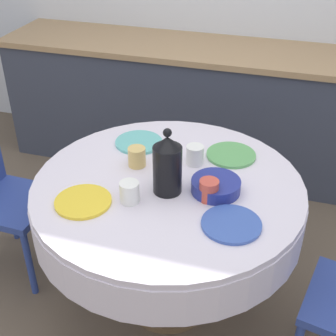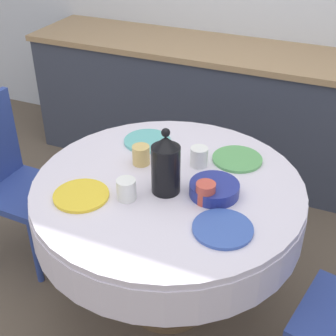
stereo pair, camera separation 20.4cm
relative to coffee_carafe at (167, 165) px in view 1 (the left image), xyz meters
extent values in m
plane|color=brown|center=(-0.01, 0.06, -0.89)|extent=(12.00, 12.00, 0.00)
cube|color=#383D4C|center=(-0.01, 1.49, -0.45)|extent=(3.20, 0.60, 0.88)
cube|color=#A37F56|center=(-0.01, 1.49, 0.01)|extent=(3.24, 0.64, 0.04)
cylinder|color=brown|center=(-0.01, 0.06, -0.87)|extent=(0.44, 0.44, 0.04)
cylinder|color=brown|center=(-0.01, 0.06, -0.60)|extent=(0.11, 0.11, 0.51)
cylinder|color=silver|center=(-0.01, 0.06, -0.25)|extent=(1.23, 1.23, 0.18)
cylinder|color=silver|center=(-0.01, 0.06, -0.15)|extent=(1.22, 1.22, 0.03)
cylinder|color=#2D428E|center=(0.71, 0.09, -0.68)|extent=(0.04, 0.04, 0.42)
cube|color=#2D428E|center=(-0.89, 0.09, -0.46)|extent=(0.41, 0.41, 0.04)
cylinder|color=#2D428E|center=(-0.71, 0.26, -0.68)|extent=(0.04, 0.04, 0.42)
cylinder|color=#2D428E|center=(-0.72, -0.10, -0.68)|extent=(0.04, 0.04, 0.42)
cylinder|color=#2D428E|center=(-1.06, 0.27, -0.68)|extent=(0.04, 0.04, 0.42)
cylinder|color=yellow|center=(-0.31, -0.19, -0.12)|extent=(0.24, 0.24, 0.01)
cylinder|color=white|center=(-0.13, -0.12, -0.09)|extent=(0.08, 0.08, 0.09)
cylinder|color=#3856AD|center=(0.31, -0.15, -0.12)|extent=(0.24, 0.24, 0.01)
cylinder|color=#CC4C3D|center=(0.18, -0.01, -0.09)|extent=(0.08, 0.08, 0.09)
cylinder|color=#60BCB7|center=(-0.26, 0.35, -0.12)|extent=(0.24, 0.24, 0.01)
cylinder|color=#DBB766|center=(-0.20, 0.16, -0.09)|extent=(0.08, 0.08, 0.09)
cylinder|color=#5BA85B|center=(0.21, 0.37, -0.12)|extent=(0.24, 0.24, 0.01)
cylinder|color=white|center=(0.06, 0.25, -0.09)|extent=(0.08, 0.08, 0.09)
cylinder|color=black|center=(0.00, 0.00, -0.02)|extent=(0.12, 0.12, 0.22)
cone|color=black|center=(0.00, 0.00, 0.11)|extent=(0.11, 0.11, 0.05)
sphere|color=black|center=(0.00, 0.00, 0.15)|extent=(0.04, 0.04, 0.04)
cylinder|color=navy|center=(0.20, 0.05, -0.10)|extent=(0.22, 0.22, 0.06)
camera|label=1|loc=(0.48, -1.59, 1.06)|focal=50.00mm
camera|label=2|loc=(0.67, -1.52, 1.06)|focal=50.00mm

